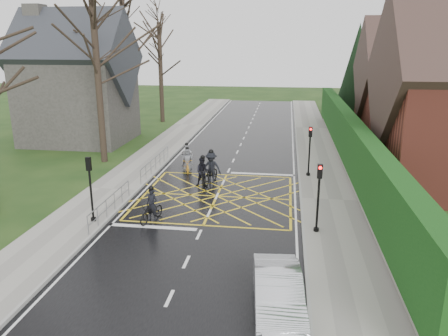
% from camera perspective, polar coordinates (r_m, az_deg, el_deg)
% --- Properties ---
extents(ground, '(120.00, 120.00, 0.00)m').
position_cam_1_polar(ground, '(23.99, -0.94, -3.71)').
color(ground, black).
rests_on(ground, ground).
extents(road, '(9.00, 80.00, 0.01)m').
position_cam_1_polar(road, '(23.99, -0.94, -3.70)').
color(road, black).
rests_on(road, ground).
extents(sidewalk_right, '(3.00, 80.00, 0.15)m').
position_cam_1_polar(sidewalk_right, '(23.82, 13.50, -4.14)').
color(sidewalk_right, gray).
rests_on(sidewalk_right, ground).
extents(sidewalk_left, '(3.00, 80.00, 0.15)m').
position_cam_1_polar(sidewalk_left, '(25.56, -14.37, -2.79)').
color(sidewalk_left, gray).
rests_on(sidewalk_left, ground).
extents(stone_wall, '(0.50, 38.00, 0.70)m').
position_cam_1_polar(stone_wall, '(29.63, 15.92, 0.27)').
color(stone_wall, slate).
rests_on(stone_wall, ground).
extents(hedge, '(0.90, 38.00, 2.80)m').
position_cam_1_polar(hedge, '(29.21, 16.18, 3.57)').
color(hedge, '#0E360F').
rests_on(hedge, stone_wall).
extents(house_far, '(9.80, 8.80, 10.30)m').
position_cam_1_polar(house_far, '(41.96, 23.89, 9.66)').
color(house_far, maroon).
rests_on(house_far, ground).
extents(conifer, '(4.60, 4.60, 10.00)m').
position_cam_1_polar(conifer, '(48.90, 16.91, 11.83)').
color(conifer, black).
rests_on(conifer, ground).
extents(church, '(8.80, 7.80, 11.00)m').
position_cam_1_polar(church, '(38.44, -18.67, 10.55)').
color(church, '#2D2B28').
rests_on(church, ground).
extents(tree_near, '(9.24, 9.24, 11.44)m').
position_cam_1_polar(tree_near, '(30.94, -16.45, 15.10)').
color(tree_near, black).
rests_on(tree_near, ground).
extents(tree_mid, '(10.08, 10.08, 12.48)m').
position_cam_1_polar(tree_mid, '(38.72, -12.94, 16.52)').
color(tree_mid, black).
rests_on(tree_mid, ground).
extents(tree_far, '(8.40, 8.40, 10.40)m').
position_cam_1_polar(tree_far, '(46.11, -8.37, 14.85)').
color(tree_far, black).
rests_on(tree_far, ground).
extents(railing_south, '(0.05, 5.04, 1.03)m').
position_cam_1_polar(railing_south, '(21.79, -14.64, -4.18)').
color(railing_south, slate).
rests_on(railing_south, ground).
extents(railing_north, '(0.05, 6.04, 1.03)m').
position_cam_1_polar(railing_north, '(28.50, -8.95, 1.00)').
color(railing_north, slate).
rests_on(railing_north, ground).
extents(traffic_light_ne, '(0.24, 0.31, 3.21)m').
position_cam_1_polar(traffic_light_ne, '(27.29, 11.09, 2.10)').
color(traffic_light_ne, black).
rests_on(traffic_light_ne, ground).
extents(traffic_light_se, '(0.24, 0.31, 3.21)m').
position_cam_1_polar(traffic_light_se, '(19.26, 12.20, -3.95)').
color(traffic_light_se, black).
rests_on(traffic_light_se, ground).
extents(traffic_light_sw, '(0.24, 0.31, 3.21)m').
position_cam_1_polar(traffic_light_sw, '(20.82, -16.99, -2.76)').
color(traffic_light_sw, black).
rests_on(traffic_light_sw, ground).
extents(cyclist_rear, '(1.12, 1.89, 1.74)m').
position_cam_1_polar(cyclist_rear, '(20.88, -9.43, -5.41)').
color(cyclist_rear, black).
rests_on(cyclist_rear, ground).
extents(cyclist_back, '(0.95, 1.94, 1.88)m').
position_cam_1_polar(cyclist_back, '(25.45, -2.80, -0.86)').
color(cyclist_back, black).
rests_on(cyclist_back, ground).
extents(cyclist_mid, '(1.35, 2.25, 2.09)m').
position_cam_1_polar(cyclist_mid, '(25.92, -1.70, -0.40)').
color(cyclist_mid, black).
rests_on(cyclist_mid, ground).
extents(cyclist_front, '(0.91, 1.67, 1.64)m').
position_cam_1_polar(cyclist_front, '(29.62, -4.89, 1.35)').
color(cyclist_front, black).
rests_on(cyclist_front, ground).
extents(cyclist_lead, '(1.10, 1.82, 1.67)m').
position_cam_1_polar(cyclist_lead, '(28.35, -4.83, 0.62)').
color(cyclist_lead, orange).
rests_on(cyclist_lead, ground).
extents(car, '(1.87, 4.31, 1.38)m').
position_cam_1_polar(car, '(14.13, 7.08, -15.95)').
color(car, silver).
rests_on(car, ground).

